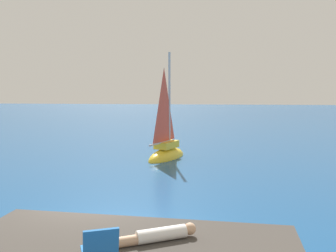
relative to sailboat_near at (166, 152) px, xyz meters
name	(u,v)px	position (x,y,z in m)	size (l,w,h in m)	color
ground_plane	(101,240)	(-0.35, -11.02, -0.34)	(160.00, 160.00, 0.00)	navy
sailboat_near	(166,152)	(0.00, 0.00, 0.00)	(2.30, 3.44, 6.22)	yellow
person_sunbather	(154,236)	(1.37, -13.53, 0.86)	(1.61, 0.97, 0.25)	white
beach_chair	(100,249)	(0.80, -14.88, 1.19)	(0.68, 0.74, 0.80)	blue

